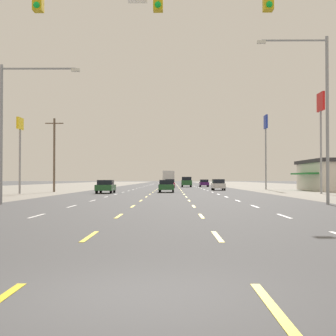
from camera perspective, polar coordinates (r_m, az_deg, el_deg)
The scene contains 16 objects.
ground_plane at distance 72.76m, azimuth 0.06°, elevation -2.49°, with size 572.00×572.00×0.00m, color #4C4C4F.
lane_markings at distance 111.25m, azimuth 0.20°, elevation -2.06°, with size 10.64×227.60×0.01m.
signal_span_wire at distance 15.99m, azimuth 0.10°, elevation 12.79°, with size 25.78×0.53×8.90m.
sedan_far_left_nearest at distance 55.68m, azimuth -7.11°, elevation -2.09°, with size 1.80×4.50×1.46m.
sedan_center_turn_near at distance 59.07m, azimuth -0.17°, elevation -2.05°, with size 1.80×4.50×1.46m.
hatchback_far_right_mid at distance 70.24m, azimuth 5.74°, elevation -1.89°, with size 1.72×3.90×1.54m.
hatchback_center_turn_midfar at distance 87.56m, azimuth 0.22°, elevation -1.77°, with size 1.72×3.90×1.54m.
suv_inner_right_far at distance 97.77m, azimuth 2.12°, elevation -1.57°, with size 1.98×4.90×1.98m.
sedan_far_right_farther at distance 100.86m, azimuth 4.12°, elevation -1.71°, with size 1.80×4.50×1.46m.
box_truck_center_turn_farthest at distance 104.68m, azimuth 0.08°, elevation -1.11°, with size 2.40×7.20×3.23m.
pole_sign_left_row_1 at distance 55.83m, azimuth -16.50°, elevation 3.35°, with size 0.24×1.88×8.14m.
pole_sign_right_row_1 at distance 56.18m, azimuth 17.00°, elevation 5.66°, with size 0.24×2.25×10.82m.
pole_sign_right_row_2 at distance 76.66m, azimuth 11.06°, elevation 3.92°, with size 0.24×2.12×11.15m.
streetlight_left_row_0 at distance 32.81m, azimuth -17.45°, elevation 5.15°, with size 5.00×0.26×8.72m.
streetlight_right_row_0 at distance 32.66m, azimuth 16.95°, elevation 6.67°, with size 4.43×0.26×10.46m.
utility_pole_left_row_1 at distance 62.09m, azimuth -12.83°, elevation 1.62°, with size 2.20×0.26×8.92m.
Camera 1 is at (0.51, -6.74, 1.58)m, focal length 53.54 mm.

